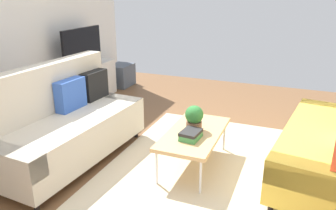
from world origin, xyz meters
name	(u,v)px	position (x,y,z in m)	size (l,w,h in m)	color
ground_plane	(187,172)	(0.00, 0.00, 0.00)	(7.68, 7.68, 0.00)	brown
area_rug	(209,171)	(0.10, -0.22, 0.01)	(2.90, 2.20, 0.01)	beige
couch_beige	(65,123)	(-0.23, 1.40, 0.45)	(1.95, 0.96, 1.10)	beige
coffee_table	(194,134)	(0.15, -0.02, 0.39)	(1.10, 0.56, 0.42)	tan
tv_console	(85,84)	(1.60, 2.46, 0.32)	(1.40, 0.44, 0.64)	silver
tv	(82,48)	(1.60, 2.44, 0.95)	(1.00, 0.20, 0.64)	black
storage_trunk	(121,75)	(2.70, 2.36, 0.22)	(0.52, 0.40, 0.44)	#4C5666
potted_plant	(194,118)	(0.20, 0.00, 0.57)	(0.20, 0.20, 0.28)	brown
table_book_0	(191,138)	(-0.03, -0.04, 0.43)	(0.24, 0.18, 0.02)	#3F8C4C
table_book_1	(191,135)	(-0.03, -0.04, 0.46)	(0.24, 0.18, 0.03)	#3F8C4C
table_book_2	(191,132)	(-0.03, -0.04, 0.49)	(0.24, 0.18, 0.03)	#262626
vase_0	(58,69)	(1.02, 2.51, 0.70)	(0.11, 0.11, 0.12)	#B24C4C
bottle_0	(69,65)	(1.19, 2.42, 0.74)	(0.04, 0.04, 0.21)	purple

